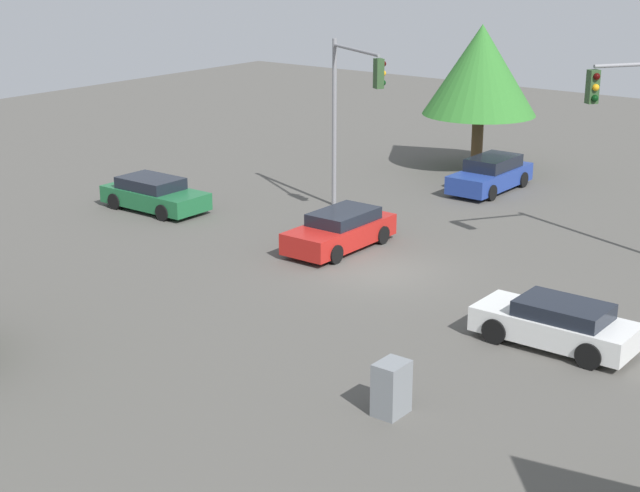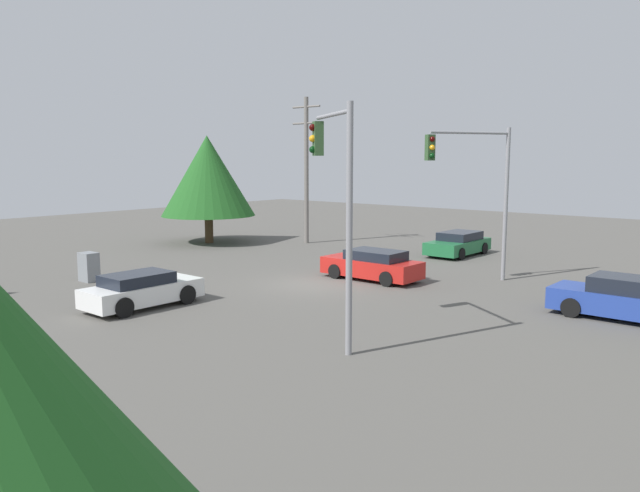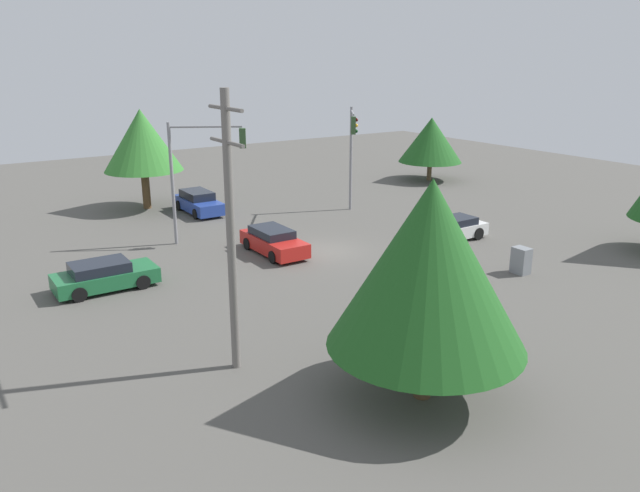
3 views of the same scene
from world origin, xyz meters
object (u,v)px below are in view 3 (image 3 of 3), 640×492
(traffic_signal_main, at_px, (352,144))
(traffic_signal_cross, at_px, (200,162))
(sedan_blue, at_px, (198,202))
(sedan_white, at_px, (452,229))
(electrical_cabinet, at_px, (521,260))
(sedan_red, at_px, (274,241))
(sedan_green, at_px, (104,276))

(traffic_signal_main, height_order, traffic_signal_cross, traffic_signal_main)
(sedan_blue, relative_size, traffic_signal_main, 0.68)
(sedan_white, bearing_deg, electrical_cabinet, 167.48)
(sedan_red, height_order, electrical_cabinet, sedan_red)
(sedan_white, distance_m, traffic_signal_main, 9.06)
(sedan_white, height_order, sedan_blue, sedan_blue)
(sedan_green, xyz_separation_m, traffic_signal_cross, (4.20, -6.57, 3.92))
(sedan_blue, bearing_deg, sedan_green, 50.20)
(sedan_red, xyz_separation_m, sedan_white, (-3.37, -9.61, -0.02))
(sedan_blue, height_order, traffic_signal_cross, traffic_signal_cross)
(sedan_green, bearing_deg, electrical_cabinet, 62.81)
(sedan_white, distance_m, sedan_green, 18.72)
(sedan_green, relative_size, traffic_signal_cross, 0.66)
(electrical_cabinet, bearing_deg, sedan_red, 41.83)
(sedan_blue, bearing_deg, traffic_signal_main, 144.99)
(sedan_white, xyz_separation_m, sedan_blue, (13.86, 9.37, 0.07))
(sedan_white, height_order, traffic_signal_cross, traffic_signal_cross)
(sedan_red, distance_m, electrical_cabinet, 12.44)
(sedan_red, xyz_separation_m, traffic_signal_main, (4.70, -8.50, 3.95))
(sedan_blue, bearing_deg, sedan_white, 124.08)
(sedan_blue, distance_m, sedan_green, 14.24)
(sedan_white, xyz_separation_m, sedan_green, (2.92, 18.49, 0.00))
(sedan_green, xyz_separation_m, traffic_signal_main, (5.15, -17.38, 3.98))
(sedan_red, bearing_deg, electrical_cabinet, 131.83)
(sedan_white, distance_m, electrical_cabinet, 6.05)
(traffic_signal_main, distance_m, traffic_signal_cross, 10.85)
(sedan_red, height_order, sedan_white, sedan_red)
(electrical_cabinet, bearing_deg, sedan_white, -12.52)
(sedan_white, distance_m, sedan_blue, 16.73)
(sedan_blue, bearing_deg, electrical_cabinet, 112.20)
(traffic_signal_cross, bearing_deg, sedan_blue, 98.57)
(traffic_signal_main, bearing_deg, electrical_cabinet, 33.33)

